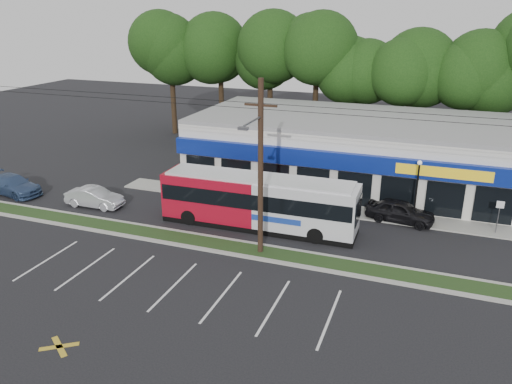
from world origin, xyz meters
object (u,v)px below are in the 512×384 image
object	(u,v)px
pedestrian_a	(329,214)
pedestrian_b	(339,201)
metrobus	(259,201)
car_dark	(400,211)
car_silver	(94,197)
car_blue	(13,185)
sign_post	(499,211)
lamp_post	(417,184)
utility_pole	(257,164)

from	to	relation	value
pedestrian_a	pedestrian_b	distance (m)	2.51
metrobus	car_dark	xyz separation A→B (m)	(8.53, 4.00, -1.05)
car_silver	car_blue	distance (m)	7.49
car_dark	car_blue	distance (m)	28.63
sign_post	metrobus	distance (m)	14.96
metrobus	car_silver	bearing A→B (deg)	-177.46
car_dark	pedestrian_a	world-z (taller)	pedestrian_a
lamp_post	sign_post	world-z (taller)	lamp_post
car_blue	pedestrian_a	world-z (taller)	pedestrian_a
metrobus	car_dark	distance (m)	9.48
lamp_post	car_blue	world-z (taller)	lamp_post
lamp_post	pedestrian_a	bearing A→B (deg)	-151.35
pedestrian_a	sign_post	bearing A→B (deg)	152.83
pedestrian_a	pedestrian_b	bearing A→B (deg)	-135.00
sign_post	car_dark	world-z (taller)	sign_post
car_silver	car_blue	bearing A→B (deg)	88.49
sign_post	metrobus	world-z (taller)	metrobus
pedestrian_b	car_silver	bearing A→B (deg)	17.76
sign_post	car_dark	xyz separation A→B (m)	(-5.86, -0.07, -0.80)
metrobus	pedestrian_b	size ratio (longest dim) A/B	6.90
sign_post	car_blue	world-z (taller)	sign_post
pedestrian_a	metrobus	bearing A→B (deg)	-22.06
pedestrian_a	pedestrian_b	size ratio (longest dim) A/B	0.95
car_dark	car_blue	world-z (taller)	car_dark
metrobus	pedestrian_a	bearing A→B (deg)	18.36
pedestrian_b	lamp_post	bearing A→B (deg)	-174.77
utility_pole	pedestrian_a	xyz separation A→B (m)	(3.04, 5.07, -4.53)
utility_pole	pedestrian_a	bearing A→B (deg)	59.03
utility_pole	lamp_post	size ratio (longest dim) A/B	11.76
utility_pole	metrobus	distance (m)	5.22
sign_post	car_dark	distance (m)	5.91
utility_pole	car_dark	distance (m)	11.51
lamp_post	sign_post	distance (m)	5.13
sign_post	pedestrian_a	size ratio (longest dim) A/B	1.27
utility_pole	pedestrian_b	bearing A→B (deg)	67.09
car_silver	pedestrian_a	xyz separation A→B (m)	(16.46, 2.26, 0.19)
lamp_post	car_silver	bearing A→B (deg)	-166.81
sign_post	car_blue	bearing A→B (deg)	-171.91
car_blue	lamp_post	bearing A→B (deg)	-70.24
lamp_post	pedestrian_a	distance (m)	6.11
lamp_post	car_dark	world-z (taller)	lamp_post
lamp_post	metrobus	distance (m)	10.36
metrobus	car_blue	bearing A→B (deg)	-178.79
pedestrian_a	pedestrian_b	xyz separation A→B (m)	(0.16, 2.50, 0.04)
car_dark	car_blue	bearing A→B (deg)	107.43
lamp_post	utility_pole	bearing A→B (deg)	-136.05
pedestrian_b	sign_post	bearing A→B (deg)	-177.80
utility_pole	metrobus	world-z (taller)	utility_pole
utility_pole	car_silver	xyz separation A→B (m)	(-13.42, 2.81, -4.72)
metrobus	car_silver	world-z (taller)	metrobus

